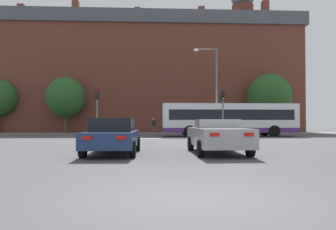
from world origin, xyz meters
TOP-DOWN VIEW (x-y plane):
  - ground_plane at (0.00, 0.00)m, footprint 400.00×400.00m
  - stop_line_strip at (0.00, 20.07)m, footprint 7.97×0.30m
  - far_pavement at (0.00, 32.72)m, footprint 68.86×2.50m
  - brick_civic_building at (-2.21, 42.38)m, footprint 44.10×13.71m
  - car_saloon_left at (-2.20, 7.76)m, footprint 2.06×4.55m
  - car_roadster_right at (2.05, 7.90)m, footprint 2.08×4.71m
  - bus_crossing_lead at (6.34, 23.85)m, footprint 12.00×2.76m
  - traffic_light_near_right at (5.07, 20.52)m, footprint 0.26×0.31m
  - traffic_light_near_left at (-4.91, 20.36)m, footprint 0.26×0.31m
  - street_lamp_junction at (4.81, 23.40)m, footprint 2.16×0.36m
  - pedestrian_waiting at (-0.39, 33.21)m, footprint 0.45×0.41m
  - pedestrian_walking_east at (-3.22, 33.07)m, footprint 0.41×0.45m
  - pedestrian_walking_west at (4.87, 32.16)m, footprint 0.34×0.45m
  - tree_kerbside at (-10.90, 34.02)m, footprint 4.59×4.59m
  - tree_distant at (13.85, 34.18)m, footprint 5.42×5.42m

SIDE VIEW (x-z plane):
  - ground_plane at x=0.00m, z-range 0.00..0.00m
  - stop_line_strip at x=0.00m, z-range 0.00..0.01m
  - far_pavement at x=0.00m, z-range 0.00..0.01m
  - car_roadster_right at x=2.05m, z-range 0.02..1.42m
  - car_saloon_left at x=-2.20m, z-range 0.02..1.45m
  - pedestrian_waiting at x=-0.39m, z-range 0.15..1.87m
  - pedestrian_walking_east at x=-3.22m, z-range 0.15..1.87m
  - pedestrian_walking_west at x=4.87m, z-range 0.16..1.95m
  - bus_crossing_lead at x=6.34m, z-range 0.10..3.03m
  - traffic_light_near_right at x=5.07m, z-range 0.68..4.48m
  - traffic_light_near_left at x=-4.91m, z-range 0.68..4.54m
  - tree_kerbside at x=-10.90m, z-range 0.91..7.57m
  - tree_distant at x=13.85m, z-range 0.79..8.07m
  - street_lamp_junction at x=4.81m, z-range 0.83..8.76m
  - brick_civic_building at x=-2.21m, z-range -2.90..18.85m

